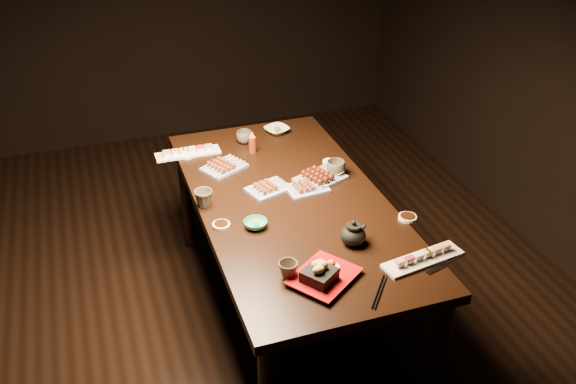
{
  "coord_description": "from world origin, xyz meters",
  "views": [
    {
      "loc": [
        -0.58,
        -2.53,
        2.41
      ],
      "look_at": [
        0.3,
        0.05,
        0.77
      ],
      "focal_mm": 40.0,
      "sensor_mm": 36.0,
      "label": 1
    }
  ],
  "objects_px": {
    "dining_table": "(291,261)",
    "yakitori_plate_center": "(268,186)",
    "yakitori_plate_right": "(307,185)",
    "teacup_mid_right": "(336,168)",
    "teacup_far_left": "(204,198)",
    "sushi_platter_near": "(423,256)",
    "yakitori_plate_left": "(224,164)",
    "edamame_bowl_cream": "(277,130)",
    "tempura_tray": "(324,270)",
    "teapot": "(353,233)",
    "edamame_bowl_green": "(256,224)",
    "condiment_bottle": "(252,142)",
    "teacup_far_right": "(244,137)",
    "teacup_near_left": "(288,270)",
    "sushi_platter_far": "(188,151)"
  },
  "relations": [
    {
      "from": "dining_table",
      "to": "yakitori_plate_center",
      "type": "bearing_deg",
      "value": 109.2
    },
    {
      "from": "yakitori_plate_right",
      "to": "teacup_mid_right",
      "type": "xyz_separation_m",
      "value": [
        0.2,
        0.09,
        0.01
      ]
    },
    {
      "from": "teacup_far_left",
      "to": "sushi_platter_near",
      "type": "bearing_deg",
      "value": -42.89
    },
    {
      "from": "dining_table",
      "to": "yakitori_plate_left",
      "type": "relative_size",
      "value": 8.23
    },
    {
      "from": "teacup_mid_right",
      "to": "edamame_bowl_cream",
      "type": "bearing_deg",
      "value": 103.15
    },
    {
      "from": "sushi_platter_near",
      "to": "tempura_tray",
      "type": "bearing_deg",
      "value": 168.56
    },
    {
      "from": "yakitori_plate_right",
      "to": "teacup_mid_right",
      "type": "height_order",
      "value": "teacup_mid_right"
    },
    {
      "from": "dining_table",
      "to": "teacup_mid_right",
      "type": "distance_m",
      "value": 0.54
    },
    {
      "from": "yakitori_plate_center",
      "to": "sushi_platter_near",
      "type": "bearing_deg",
      "value": -78.15
    },
    {
      "from": "yakitori_plate_right",
      "to": "dining_table",
      "type": "bearing_deg",
      "value": -150.98
    },
    {
      "from": "teacup_mid_right",
      "to": "teapot",
      "type": "xyz_separation_m",
      "value": [
        -0.16,
        -0.6,
        0.02
      ]
    },
    {
      "from": "sushi_platter_near",
      "to": "yakitori_plate_left",
      "type": "distance_m",
      "value": 1.22
    },
    {
      "from": "sushi_platter_near",
      "to": "teapot",
      "type": "relative_size",
      "value": 2.73
    },
    {
      "from": "yakitori_plate_left",
      "to": "teacup_mid_right",
      "type": "bearing_deg",
      "value": -52.39
    },
    {
      "from": "edamame_bowl_cream",
      "to": "teapot",
      "type": "relative_size",
      "value": 1.0
    },
    {
      "from": "yakitori_plate_right",
      "to": "tempura_tray",
      "type": "height_order",
      "value": "tempura_tray"
    },
    {
      "from": "edamame_bowl_green",
      "to": "teacup_mid_right",
      "type": "xyz_separation_m",
      "value": [
        0.54,
        0.33,
        0.02
      ]
    },
    {
      "from": "yakitori_plate_left",
      "to": "edamame_bowl_cream",
      "type": "relative_size",
      "value": 1.6
    },
    {
      "from": "tempura_tray",
      "to": "condiment_bottle",
      "type": "height_order",
      "value": "condiment_bottle"
    },
    {
      "from": "teacup_mid_right",
      "to": "teacup_far_left",
      "type": "distance_m",
      "value": 0.72
    },
    {
      "from": "yakitori_plate_center",
      "to": "teacup_far_right",
      "type": "xyz_separation_m",
      "value": [
        0.03,
        0.55,
        0.01
      ]
    },
    {
      "from": "teacup_near_left",
      "to": "teacup_mid_right",
      "type": "bearing_deg",
      "value": 54.98
    },
    {
      "from": "yakitori_plate_right",
      "to": "teacup_far_right",
      "type": "xyz_separation_m",
      "value": [
        -0.16,
        0.61,
        0.01
      ]
    },
    {
      "from": "teacup_far_right",
      "to": "teapot",
      "type": "height_order",
      "value": "teapot"
    },
    {
      "from": "teacup_far_right",
      "to": "teacup_mid_right",
      "type": "bearing_deg",
      "value": -55.54
    },
    {
      "from": "teacup_near_left",
      "to": "teacup_far_left",
      "type": "relative_size",
      "value": 0.91
    },
    {
      "from": "sushi_platter_near",
      "to": "teacup_mid_right",
      "type": "height_order",
      "value": "teacup_mid_right"
    },
    {
      "from": "sushi_platter_near",
      "to": "teapot",
      "type": "xyz_separation_m",
      "value": [
        -0.23,
        0.21,
        0.03
      ]
    },
    {
      "from": "edamame_bowl_cream",
      "to": "teapot",
      "type": "distance_m",
      "value": 1.18
    },
    {
      "from": "dining_table",
      "to": "yakitori_plate_left",
      "type": "xyz_separation_m",
      "value": [
        -0.23,
        0.42,
        0.4
      ]
    },
    {
      "from": "tempura_tray",
      "to": "teapot",
      "type": "distance_m",
      "value": 0.29
    },
    {
      "from": "yakitori_plate_right",
      "to": "edamame_bowl_green",
      "type": "bearing_deg",
      "value": -149.9
    },
    {
      "from": "dining_table",
      "to": "sushi_platter_far",
      "type": "xyz_separation_m",
      "value": [
        -0.39,
        0.64,
        0.4
      ]
    },
    {
      "from": "dining_table",
      "to": "teacup_mid_right",
      "type": "bearing_deg",
      "value": 17.95
    },
    {
      "from": "yakitori_plate_center",
      "to": "teacup_far_right",
      "type": "height_order",
      "value": "teacup_far_right"
    },
    {
      "from": "teacup_far_right",
      "to": "yakitori_plate_right",
      "type": "bearing_deg",
      "value": -75.51
    },
    {
      "from": "teacup_near_left",
      "to": "condiment_bottle",
      "type": "height_order",
      "value": "condiment_bottle"
    },
    {
      "from": "yakitori_plate_center",
      "to": "dining_table",
      "type": "bearing_deg",
      "value": -78.17
    },
    {
      "from": "edamame_bowl_green",
      "to": "condiment_bottle",
      "type": "height_order",
      "value": "condiment_bottle"
    },
    {
      "from": "teacup_mid_right",
      "to": "teacup_far_left",
      "type": "bearing_deg",
      "value": -173.97
    },
    {
      "from": "sushi_platter_far",
      "to": "yakitori_plate_right",
      "type": "relative_size",
      "value": 1.76
    },
    {
      "from": "yakitori_plate_center",
      "to": "tempura_tray",
      "type": "distance_m",
      "value": 0.75
    },
    {
      "from": "tempura_tray",
      "to": "condiment_bottle",
      "type": "xyz_separation_m",
      "value": [
        0.04,
        1.18,
        0.01
      ]
    },
    {
      "from": "dining_table",
      "to": "sushi_platter_near",
      "type": "distance_m",
      "value": 0.84
    },
    {
      "from": "dining_table",
      "to": "sushi_platter_far",
      "type": "height_order",
      "value": "sushi_platter_far"
    },
    {
      "from": "yakitori_plate_center",
      "to": "edamame_bowl_green",
      "type": "bearing_deg",
      "value": -135.75
    },
    {
      "from": "teacup_far_left",
      "to": "yakitori_plate_left",
      "type": "bearing_deg",
      "value": 61.16
    },
    {
      "from": "tempura_tray",
      "to": "sushi_platter_near",
      "type": "bearing_deg",
      "value": -37.77
    },
    {
      "from": "edamame_bowl_green",
      "to": "condiment_bottle",
      "type": "relative_size",
      "value": 0.85
    },
    {
      "from": "teacup_far_left",
      "to": "dining_table",
      "type": "bearing_deg",
      "value": -12.51
    }
  ]
}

